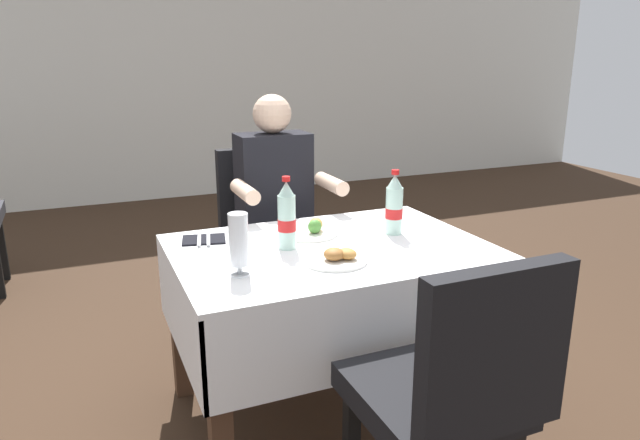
% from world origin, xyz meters
% --- Properties ---
extents(ground_plane, '(11.00, 11.00, 0.00)m').
position_xyz_m(ground_plane, '(0.00, 0.00, 0.00)').
color(ground_plane, '#382619').
extents(back_wall, '(11.00, 0.12, 2.72)m').
position_xyz_m(back_wall, '(0.00, 4.12, 1.36)').
color(back_wall, silver).
rests_on(back_wall, ground).
extents(main_dining_table, '(1.21, 0.84, 0.72)m').
position_xyz_m(main_dining_table, '(0.10, -0.02, 0.56)').
color(main_dining_table, white).
rests_on(main_dining_table, ground).
extents(chair_far_diner_seat, '(0.44, 0.50, 0.97)m').
position_xyz_m(chair_far_diner_seat, '(0.10, 0.79, 0.55)').
color(chair_far_diner_seat, black).
rests_on(chair_far_diner_seat, ground).
extents(chair_near_camera_side, '(0.44, 0.50, 0.97)m').
position_xyz_m(chair_near_camera_side, '(0.10, -0.84, 0.55)').
color(chair_near_camera_side, black).
rests_on(chair_near_camera_side, ground).
extents(seated_diner_far, '(0.50, 0.46, 1.26)m').
position_xyz_m(seated_diner_far, '(0.13, 0.68, 0.71)').
color(seated_diner_far, '#282D42').
rests_on(seated_diner_far, ground).
extents(plate_near_camera, '(0.24, 0.24, 0.06)m').
position_xyz_m(plate_near_camera, '(0.05, -0.20, 0.74)').
color(plate_near_camera, white).
rests_on(plate_near_camera, main_dining_table).
extents(plate_far_diner, '(0.24, 0.24, 0.07)m').
position_xyz_m(plate_far_diner, '(0.09, 0.15, 0.74)').
color(plate_far_diner, white).
rests_on(plate_far_diner, main_dining_table).
extents(beer_glass_left, '(0.07, 0.07, 0.22)m').
position_xyz_m(beer_glass_left, '(-0.31, -0.18, 0.84)').
color(beer_glass_left, white).
rests_on(beer_glass_left, main_dining_table).
extents(cola_bottle_primary, '(0.07, 0.07, 0.28)m').
position_xyz_m(cola_bottle_primary, '(-0.06, 0.02, 0.85)').
color(cola_bottle_primary, silver).
rests_on(cola_bottle_primary, main_dining_table).
extents(cola_bottle_secondary, '(0.07, 0.07, 0.27)m').
position_xyz_m(cola_bottle_secondary, '(0.41, 0.03, 0.84)').
color(cola_bottle_secondary, silver).
rests_on(cola_bottle_secondary, main_dining_table).
extents(napkin_cutlery_set, '(0.19, 0.20, 0.01)m').
position_xyz_m(napkin_cutlery_set, '(-0.34, 0.24, 0.73)').
color(napkin_cutlery_set, black).
rests_on(napkin_cutlery_set, main_dining_table).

